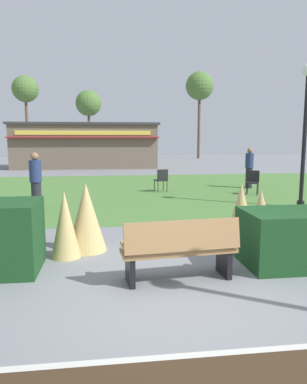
% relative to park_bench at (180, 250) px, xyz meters
% --- Properties ---
extents(ground_plane, '(80.00, 80.00, 0.00)m').
position_rel_park_bench_xyz_m(ground_plane, '(-0.04, -0.43, -0.48)').
color(ground_plane, slate).
extents(lawn_patch, '(36.00, 12.00, 0.01)m').
position_rel_park_bench_xyz_m(lawn_patch, '(-0.04, 9.47, -0.48)').
color(lawn_patch, '#4C7A38').
rests_on(lawn_patch, ground_plane).
extents(park_bench, '(1.74, 0.69, 0.95)m').
position_rel_park_bench_xyz_m(park_bench, '(0.00, 0.00, 0.00)').
color(park_bench, '#9E7547').
rests_on(park_bench, ground_plane).
extents(ornamental_grass_behind_left, '(0.52, 0.52, 1.20)m').
position_rel_park_bench_xyz_m(ornamental_grass_behind_left, '(-1.78, 1.33, 0.12)').
color(ornamental_grass_behind_left, tan).
rests_on(ornamental_grass_behind_left, ground_plane).
extents(ornamental_grass_behind_right, '(0.65, 0.65, 1.09)m').
position_rel_park_bench_xyz_m(ornamental_grass_behind_right, '(1.99, 1.74, 0.06)').
color(ornamental_grass_behind_right, tan).
rests_on(ornamental_grass_behind_right, ground_plane).
extents(ornamental_grass_behind_center, '(0.74, 0.74, 1.29)m').
position_rel_park_bench_xyz_m(ornamental_grass_behind_center, '(-1.43, 1.69, 0.16)').
color(ornamental_grass_behind_center, tan).
rests_on(ornamental_grass_behind_center, ground_plane).
extents(ornamental_grass_behind_far, '(0.60, 0.60, 1.19)m').
position_rel_park_bench_xyz_m(ornamental_grass_behind_far, '(1.70, 2.07, 0.11)').
color(ornamental_grass_behind_far, tan).
rests_on(ornamental_grass_behind_far, ground_plane).
extents(lamppost_mid, '(0.36, 0.36, 4.22)m').
position_rel_park_bench_xyz_m(lamppost_mid, '(4.81, 5.23, 2.18)').
color(lamppost_mid, black).
rests_on(lamppost_mid, ground_plane).
extents(food_kiosk, '(10.08, 4.02, 3.12)m').
position_rel_park_bench_xyz_m(food_kiosk, '(-2.44, 21.41, 1.09)').
color(food_kiosk, '#6B5B4C').
rests_on(food_kiosk, ground_plane).
extents(cafe_chair_west, '(0.53, 0.53, 0.89)m').
position_rel_park_bench_xyz_m(cafe_chair_west, '(1.09, 8.96, 0.05)').
color(cafe_chair_west, black).
rests_on(cafe_chair_west, ground_plane).
extents(cafe_chair_east, '(0.60, 0.60, 0.89)m').
position_rel_park_bench_xyz_m(cafe_chair_east, '(4.38, 7.90, 0.05)').
color(cafe_chair_east, black).
rests_on(cafe_chair_east, ground_plane).
extents(person_strolling, '(0.34, 0.34, 1.69)m').
position_rel_park_bench_xyz_m(person_strolling, '(-3.05, 5.65, 0.38)').
color(person_strolling, '#23232D').
rests_on(person_strolling, ground_plane).
extents(person_standing, '(0.34, 0.34, 1.69)m').
position_rel_park_bench_xyz_m(person_standing, '(4.89, 9.56, 0.38)').
color(person_standing, '#23232D').
rests_on(person_standing, ground_plane).
extents(parked_car_west_slot, '(4.28, 2.22, 1.20)m').
position_rel_park_bench_xyz_m(parked_car_west_slot, '(-5.33, 28.81, 0.16)').
color(parked_car_west_slot, '#B7BABF').
rests_on(parked_car_west_slot, ground_plane).
extents(parked_car_center_slot, '(4.21, 2.08, 1.20)m').
position_rel_park_bench_xyz_m(parked_car_center_slot, '(0.05, 28.80, 0.16)').
color(parked_car_center_slot, silver).
rests_on(parked_car_center_slot, ground_plane).
extents(tree_left_bg, '(2.80, 2.80, 8.67)m').
position_rel_park_bench_xyz_m(tree_left_bg, '(-9.47, 36.60, 6.70)').
color(tree_left_bg, brown).
rests_on(tree_left_bg, ground_plane).
extents(tree_right_bg, '(2.80, 2.80, 7.25)m').
position_rel_park_bench_xyz_m(tree_right_bg, '(-2.84, 36.49, 5.32)').
color(tree_right_bg, brown).
rests_on(tree_right_bg, ground_plane).
extents(tree_center_bg, '(2.80, 2.80, 8.66)m').
position_rel_park_bench_xyz_m(tree_center_bg, '(8.41, 31.85, 6.69)').
color(tree_center_bg, brown).
rests_on(tree_center_bg, ground_plane).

